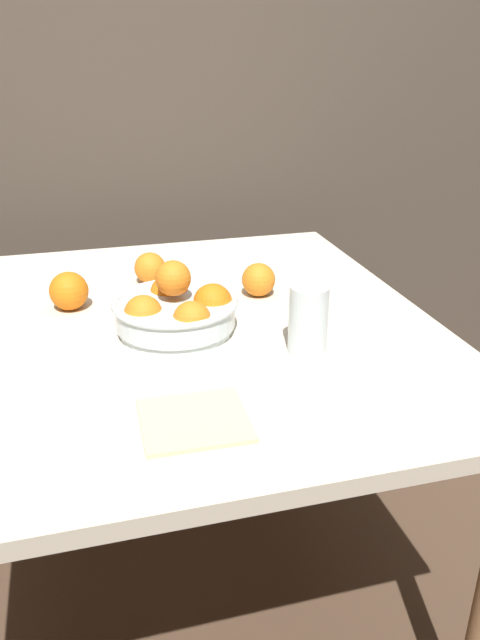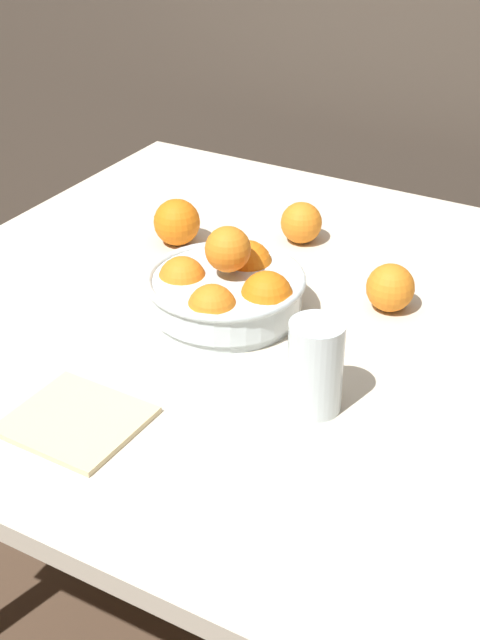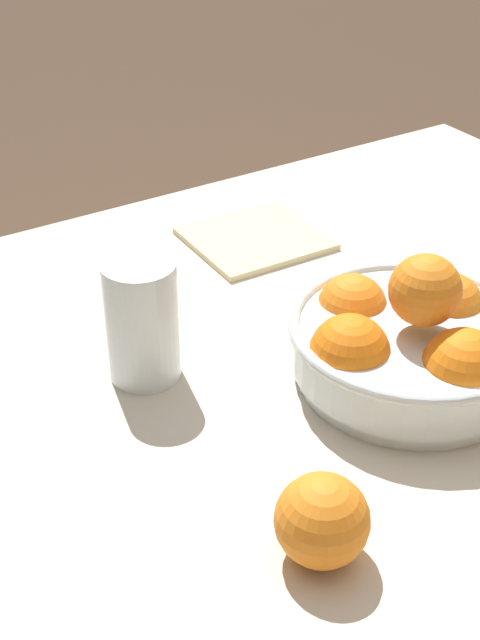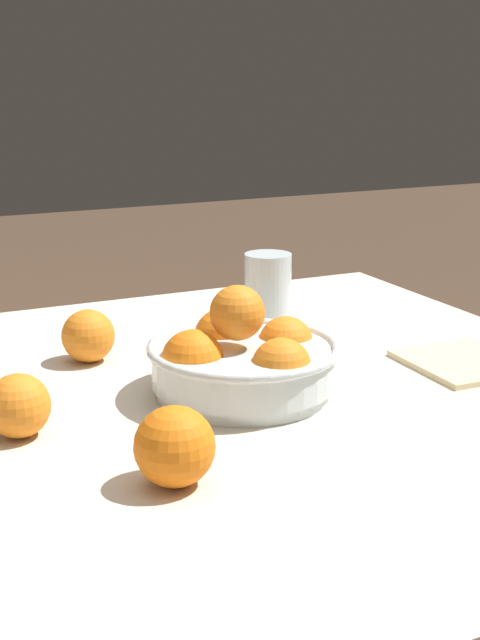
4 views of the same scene
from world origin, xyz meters
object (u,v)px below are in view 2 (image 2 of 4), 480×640
object	(u,v)px
fruit_bowl	(228,290)
orange_loose_aside	(177,222)
orange_loose_near_bowl	(301,223)
juice_glass	(315,371)
orange_loose_front	(390,288)

from	to	relation	value
fruit_bowl	orange_loose_aside	distance (m)	0.26
orange_loose_near_bowl	juice_glass	bearing A→B (deg)	-61.81
juice_glass	orange_loose_near_bowl	world-z (taller)	juice_glass
fruit_bowl	orange_loose_near_bowl	world-z (taller)	fruit_bowl
fruit_bowl	orange_loose_aside	bearing A→B (deg)	140.03
juice_glass	orange_loose_aside	size ratio (longest dim) A/B	1.56
juice_glass	orange_loose_front	distance (m)	0.29
juice_glass	orange_loose_front	world-z (taller)	juice_glass
orange_loose_front	orange_loose_near_bowl	bearing A→B (deg)	147.05
fruit_bowl	orange_loose_aside	size ratio (longest dim) A/B	2.99
fruit_bowl	juice_glass	distance (m)	0.26
orange_loose_front	fruit_bowl	bearing A→B (deg)	-145.63
fruit_bowl	orange_loose_front	world-z (taller)	fruit_bowl
orange_loose_near_bowl	orange_loose_aside	bearing A→B (deg)	-148.55
orange_loose_front	orange_loose_aside	xyz separation A→B (m)	(-0.41, 0.03, 0.00)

